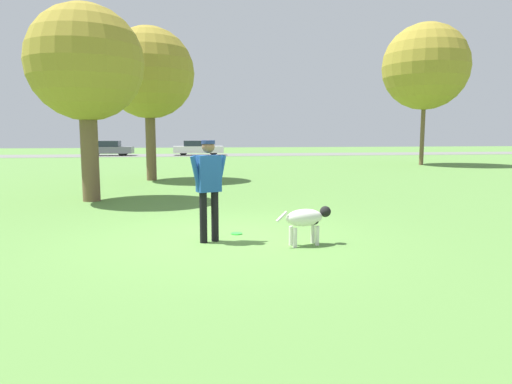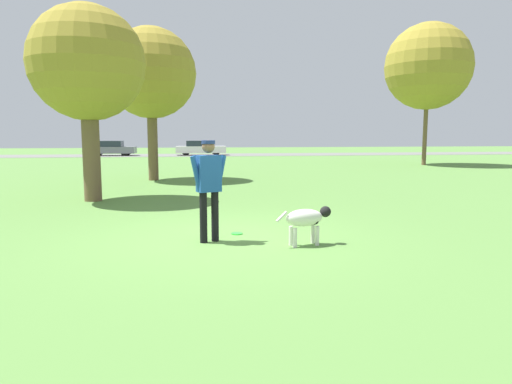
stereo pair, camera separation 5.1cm
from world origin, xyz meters
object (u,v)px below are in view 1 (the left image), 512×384
person (209,182)px  tree_near_left (86,65)px  parked_car_grey (108,148)px  dog (307,219)px  frisbee (237,234)px  parked_car_white (198,148)px  tree_far_right (425,67)px  tree_mid_center (149,74)px

person → tree_near_left: 6.89m
parked_car_grey → dog: bearing=-73.6°
person → frisbee: size_ratio=8.23×
parked_car_grey → parked_car_white: (7.95, -0.12, 0.01)m
frisbee → parked_car_grey: (-7.63, 34.02, 0.65)m
person → tree_far_right: size_ratio=0.21×
tree_mid_center → dog: bearing=-74.1°
tree_far_right → parked_car_white: size_ratio=1.89×
frisbee → tree_far_right: bearing=52.9°
tree_near_left → parked_car_grey: bearing=97.9°
person → dog: (1.62, -0.49, -0.61)m
dog → frisbee: dog is taller
person → dog: 1.80m
parked_car_grey → parked_car_white: size_ratio=0.94×
frisbee → tree_far_right: size_ratio=0.03×
parked_car_grey → tree_near_left: bearing=-79.6°
tree_near_left → parked_car_white: tree_near_left is taller
tree_mid_center → parked_car_white: 23.51m
parked_car_white → tree_mid_center: bearing=-96.2°
tree_near_left → parked_car_grey: size_ratio=1.27×
tree_mid_center → parked_car_grey: 24.08m
frisbee → parked_car_grey: size_ratio=0.05×
tree_near_left → frisbee: bearing=-54.4°
dog → parked_car_grey: 36.13m
tree_far_right → tree_mid_center: bearing=-155.6°
dog → frisbee: size_ratio=4.73×
parked_car_white → parked_car_grey: bearing=179.5°
person → frisbee: 1.31m
dog → tree_far_right: 23.54m
person → frisbee: (0.54, 0.56, -1.05)m
parked_car_grey → parked_car_white: 7.95m
frisbee → tree_near_left: (-3.58, 5.00, 3.78)m
tree_near_left → parked_car_white: 29.34m
tree_far_right → parked_car_grey: tree_far_right is taller
tree_far_right → parked_car_grey: (-21.30, 15.96, -5.32)m
tree_mid_center → tree_near_left: size_ratio=1.14×
frisbee → tree_far_right: tree_far_right is taller
frisbee → person: bearing=-134.1°
person → parked_car_white: bearing=67.5°
tree_mid_center → parked_car_grey: tree_mid_center is taller
frisbee → parked_car_white: bearing=89.5°
frisbee → tree_far_right: 23.43m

